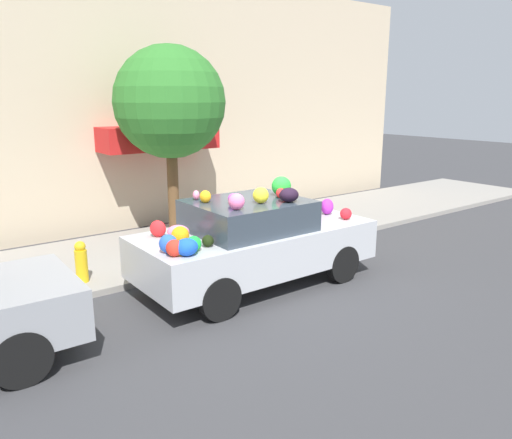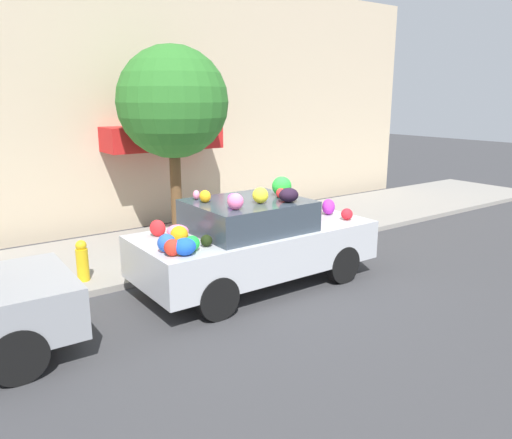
% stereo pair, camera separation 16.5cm
% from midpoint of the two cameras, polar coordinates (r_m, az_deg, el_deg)
% --- Properties ---
extents(ground_plane, '(60.00, 60.00, 0.00)m').
position_cam_midpoint_polar(ground_plane, '(8.54, 0.74, -7.47)').
color(ground_plane, '#38383A').
extents(sidewalk_curb, '(24.00, 3.20, 0.11)m').
position_cam_midpoint_polar(sidewalk_curb, '(10.69, -7.89, -2.84)').
color(sidewalk_curb, gray).
rests_on(sidewalk_curb, ground).
extents(building_facade, '(18.00, 1.20, 5.91)m').
position_cam_midpoint_polar(building_facade, '(12.27, -13.28, 12.67)').
color(building_facade, '#C6B293').
rests_on(building_facade, ground).
extents(street_tree, '(2.34, 2.34, 4.05)m').
position_cam_midpoint_polar(street_tree, '(10.84, -9.06, 13.02)').
color(street_tree, brown).
rests_on(street_tree, sidewalk_curb).
extents(fire_hydrant, '(0.20, 0.20, 0.70)m').
position_cam_midpoint_polar(fire_hydrant, '(8.77, -18.73, -4.49)').
color(fire_hydrant, gold).
rests_on(fire_hydrant, sidewalk_curb).
extents(art_car, '(4.05, 1.79, 1.80)m').
position_cam_midpoint_polar(art_car, '(8.29, 0.37, -2.37)').
color(art_car, '#B7BABF').
rests_on(art_car, ground).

